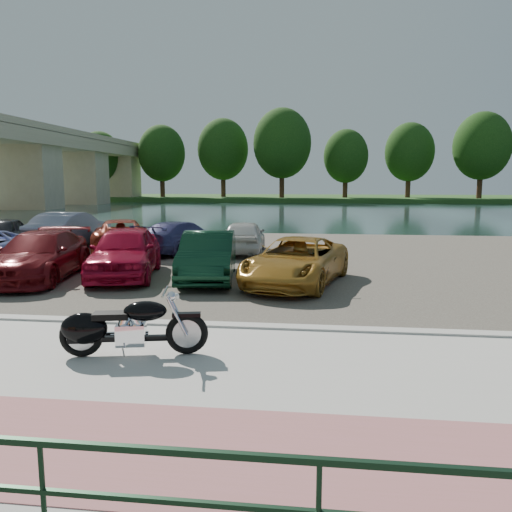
% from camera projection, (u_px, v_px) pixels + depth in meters
% --- Properties ---
extents(ground, '(200.00, 200.00, 0.00)m').
position_uv_depth(ground, '(186.00, 368.00, 7.66)').
color(ground, '#595447').
rests_on(ground, ground).
extents(promenade, '(60.00, 6.00, 0.10)m').
position_uv_depth(promenade, '(166.00, 392.00, 6.67)').
color(promenade, '#BCB9B1').
rests_on(promenade, ground).
extents(pink_path, '(60.00, 2.00, 0.01)m').
position_uv_depth(pink_path, '(124.00, 447.00, 5.18)').
color(pink_path, '#A4615C').
rests_on(pink_path, promenade).
extents(kerb, '(60.00, 0.30, 0.14)m').
position_uv_depth(kerb, '(213.00, 327.00, 9.61)').
color(kerb, '#BCB9B1').
rests_on(kerb, ground).
extents(parking_lot, '(60.00, 18.00, 0.04)m').
position_uv_depth(parking_lot, '(262.00, 259.00, 18.45)').
color(parking_lot, '#454038').
rests_on(parking_lot, ground).
extents(river, '(120.00, 40.00, 0.00)m').
position_uv_depth(river, '(295.00, 212.00, 46.93)').
color(river, '#1A2F2D').
rests_on(river, ground).
extents(far_bank, '(120.00, 24.00, 0.60)m').
position_uv_depth(far_bank, '(304.00, 198.00, 78.31)').
color(far_bank, '#1F4318').
rests_on(far_bank, ground).
extents(bridge, '(7.00, 56.00, 8.55)m').
position_uv_depth(bridge, '(20.00, 155.00, 50.44)').
color(bridge, tan).
rests_on(bridge, ground).
extents(railing, '(24.04, 0.05, 0.90)m').
position_uv_depth(railing, '(41.00, 468.00, 3.61)').
color(railing, black).
rests_on(railing, promenade).
extents(far_trees, '(70.25, 10.68, 12.52)m').
position_uv_depth(far_trees, '(334.00, 149.00, 70.64)').
color(far_trees, '#3E2416').
rests_on(far_trees, far_bank).
extents(motorcycle, '(2.31, 0.86, 1.05)m').
position_uv_depth(motorcycle, '(120.00, 327.00, 7.86)').
color(motorcycle, black).
rests_on(motorcycle, promenade).
extents(car_3, '(2.64, 4.96, 1.37)m').
position_uv_depth(car_3, '(40.00, 256.00, 14.38)').
color(car_3, '#610D12').
rests_on(car_3, parking_lot).
extents(car_4, '(2.65, 4.69, 1.51)m').
position_uv_depth(car_4, '(125.00, 252.00, 14.71)').
color(car_4, '#A50B29').
rests_on(car_4, parking_lot).
extents(car_5, '(1.98, 4.32, 1.37)m').
position_uv_depth(car_5, '(208.00, 256.00, 14.32)').
color(car_5, black).
rests_on(car_5, parking_lot).
extents(car_6, '(3.21, 4.99, 1.28)m').
position_uv_depth(car_6, '(296.00, 261.00, 13.65)').
color(car_6, '#AB7927').
rests_on(car_6, parking_lot).
extents(car_8, '(2.57, 4.27, 1.36)m').
position_uv_depth(car_8, '(6.00, 233.00, 20.93)').
color(car_8, black).
rests_on(car_8, parking_lot).
extents(car_9, '(1.81, 4.72, 1.53)m').
position_uv_depth(car_9, '(70.00, 230.00, 21.27)').
color(car_9, slate).
rests_on(car_9, parking_lot).
extents(car_10, '(3.76, 5.18, 1.31)m').
position_uv_depth(car_10, '(121.00, 235.00, 20.19)').
color(car_10, maroon).
rests_on(car_10, parking_lot).
extents(car_11, '(3.14, 4.68, 1.26)m').
position_uv_depth(car_11, '(181.00, 237.00, 19.84)').
color(car_11, navy).
rests_on(car_11, parking_lot).
extents(car_12, '(1.78, 3.96, 1.32)m').
position_uv_depth(car_12, '(244.00, 237.00, 19.66)').
color(car_12, beige).
rests_on(car_12, parking_lot).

